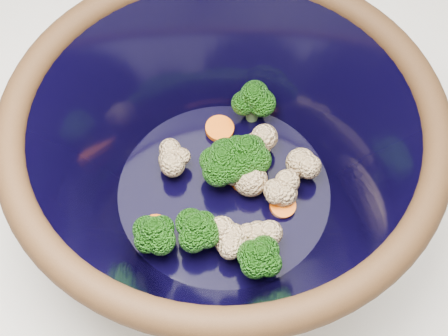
% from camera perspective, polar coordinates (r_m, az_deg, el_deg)
% --- Properties ---
extents(counter, '(1.20, 1.20, 0.90)m').
position_cam_1_polar(counter, '(1.10, 4.02, -11.84)').
color(counter, silver).
rests_on(counter, ground).
extents(mixing_bowl, '(0.39, 0.39, 0.17)m').
position_cam_1_polar(mixing_bowl, '(0.58, -0.00, 0.87)').
color(mixing_bowl, black).
rests_on(mixing_bowl, counter).
extents(vegetable_pile, '(0.17, 0.22, 0.06)m').
position_cam_1_polar(vegetable_pile, '(0.60, 1.05, -0.92)').
color(vegetable_pile, '#608442').
rests_on(vegetable_pile, mixing_bowl).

